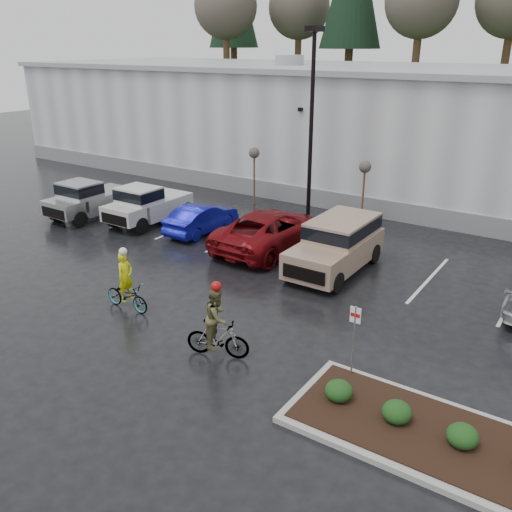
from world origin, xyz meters
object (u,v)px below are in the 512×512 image
Objects in this scene: pickup_white at (153,202)px; cyclist_hivis at (127,290)px; car_red at (271,230)px; cyclist_olive at (217,330)px; sapling_mid at (365,170)px; suv_tan at (335,247)px; sapling_west at (254,156)px; lamppost at (312,106)px; fire_lane_sign at (354,334)px; car_blue at (202,218)px; pickup_silver at (95,197)px.

pickup_white is 2.33× the size of cyclist_hivis.
car_red is 2.62× the size of cyclist_olive.
suv_tan is at bearing -75.89° from sapling_mid.
sapling_west is 7.37m from car_red.
lamppost reaches higher than pickup_white.
sapling_west is 16.16m from cyclist_olive.
fire_lane_sign is 0.98× the size of cyclist_hivis.
fire_lane_sign is at bearing 135.07° from car_red.
pickup_white is (-2.51, -5.49, -1.75)m from sapling_west.
cyclist_hivis is (-0.31, -12.19, -4.99)m from lamppost.
sapling_mid is at bearing -12.36° from cyclist_hivis.
lamppost is at bearing 34.58° from pickup_white.
car_blue is 3.93m from car_red.
sapling_west is 0.52× the size of car_red.
fire_lane_sign is at bearing -27.07° from pickup_white.
cyclist_hivis is 0.95× the size of cyclist_olive.
cyclist_hivis is at bearing 83.98° from car_red.
lamppost is 4.19× the size of fire_lane_sign.
cyclist_hivis is at bearing 110.74° from car_blue.
car_blue is 8.33m from cyclist_hivis.
sapling_west is at bearing 12.06° from cyclist_olive.
pickup_white is at bearing -114.58° from sapling_west.
pickup_silver is at bearing -150.98° from lamppost.
sapling_west is 1.45× the size of fire_lane_sign.
sapling_west is 13.85m from cyclist_hivis.
sapling_west is at bearing 165.96° from lamppost.
cyclist_olive is at bearing -38.30° from pickup_white.
pickup_silver is 15.74m from cyclist_olive.
pickup_white is 9.90m from cyclist_hivis.
fire_lane_sign is at bearing -19.96° from pickup_silver.
cyclist_hivis is at bearing -177.24° from fire_lane_sign.
car_blue is (-5.86, -5.44, -2.04)m from sapling_mid.
lamppost is at bearing -14.04° from sapling_west.
suv_tan is at bearing -37.80° from sapling_west.
sapling_mid is at bearing -11.66° from cyclist_olive.
car_blue is at bearing 173.68° from suv_tan.
sapling_mid is 14.08m from cyclist_olive.
sapling_west reaches higher than cyclist_olive.
sapling_west is 17.46m from fire_lane_sign.
suv_tan is 8.20m from cyclist_hivis.
cyclist_hivis is at bearing -122.31° from suv_tan.
sapling_mid is 13.92m from fire_lane_sign.
cyclist_hivis is at bearing 63.11° from cyclist_olive.
cyclist_hivis is at bearing -91.45° from lamppost.
fire_lane_sign is (7.80, -11.80, -4.28)m from lamppost.
car_blue is (3.15, 0.05, -0.30)m from pickup_white.
suv_tan is at bearing 119.68° from fire_lane_sign.
lamppost is 14.78m from fire_lane_sign.
sapling_west is 0.62× the size of pickup_white.
pickup_silver is at bearing -152.38° from sapling_mid.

